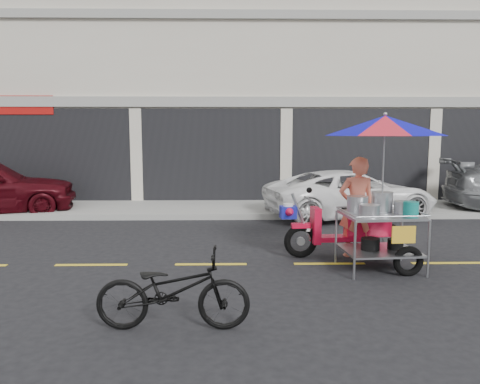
{
  "coord_description": "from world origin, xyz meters",
  "views": [
    {
      "loc": [
        -1.65,
        -7.64,
        2.21
      ],
      "look_at": [
        -1.5,
        0.6,
        1.15
      ],
      "focal_mm": 35.0,
      "sensor_mm": 36.0,
      "label": 1
    }
  ],
  "objects": [
    {
      "name": "ground",
      "position": [
        0.0,
        0.0,
        0.0
      ],
      "size": [
        90.0,
        90.0,
        0.0
      ],
      "primitive_type": "plane",
      "color": "black"
    },
    {
      "name": "sidewalk",
      "position": [
        0.0,
        5.5,
        0.07
      ],
      "size": [
        45.0,
        3.0,
        0.15
      ],
      "primitive_type": "cube",
      "color": "gray",
      "rests_on": "ground"
    },
    {
      "name": "shophouse_block",
      "position": [
        2.82,
        10.59,
        4.24
      ],
      "size": [
        36.0,
        8.11,
        10.4
      ],
      "color": "beige",
      "rests_on": "ground"
    },
    {
      "name": "centerline",
      "position": [
        0.0,
        0.0,
        0.0
      ],
      "size": [
        42.0,
        0.1,
        0.01
      ],
      "primitive_type": "cube",
      "color": "gold",
      "rests_on": "ground"
    },
    {
      "name": "white_pickup",
      "position": [
        1.43,
        4.32,
        0.62
      ],
      "size": [
        4.77,
        2.99,
        1.23
      ],
      "primitive_type": "imported",
      "rotation": [
        0.0,
        0.0,
        1.8
      ],
      "color": "white",
      "rests_on": "ground"
    },
    {
      "name": "near_bicycle",
      "position": [
        -2.31,
        -2.58,
        0.45
      ],
      "size": [
        1.73,
        0.62,
        0.9
      ],
      "primitive_type": "imported",
      "rotation": [
        0.0,
        0.0,
        1.56
      ],
      "color": "black",
      "rests_on": "ground"
    },
    {
      "name": "food_vendor_rig",
      "position": [
        0.67,
        0.01,
        1.59
      ],
      "size": [
        2.62,
        2.07,
        2.53
      ],
      "rotation": [
        0.0,
        0.0,
        0.07
      ],
      "color": "black",
      "rests_on": "ground"
    }
  ]
}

